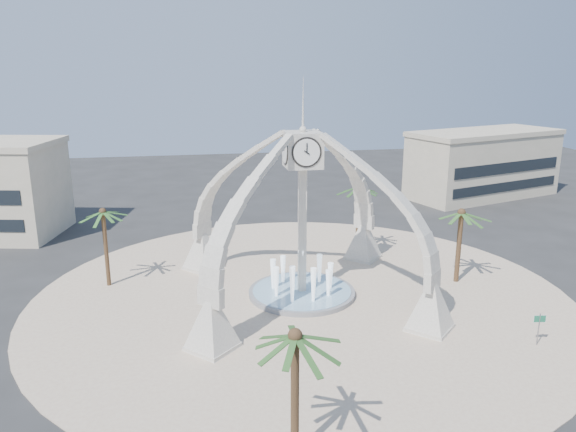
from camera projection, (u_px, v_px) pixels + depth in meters
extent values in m
plane|color=#282828|center=(302.00, 295.00, 42.31)|extent=(140.00, 140.00, 0.00)
cylinder|color=beige|center=(302.00, 295.00, 42.31)|extent=(40.00, 40.00, 0.06)
cube|color=silver|center=(302.00, 233.00, 41.03)|extent=(0.55, 0.55, 9.80)
cube|color=silver|center=(303.00, 150.00, 39.41)|extent=(2.50, 2.50, 2.50)
cone|color=silver|center=(303.00, 103.00, 38.56)|extent=(0.20, 0.20, 4.00)
cylinder|color=white|center=(307.00, 152.00, 38.19)|extent=(1.84, 0.04, 1.84)
pyramid|color=silver|center=(363.00, 242.00, 49.84)|extent=(3.80, 3.80, 3.20)
pyramid|color=silver|center=(203.00, 251.00, 47.36)|extent=(3.80, 3.80, 3.20)
pyramid|color=silver|center=(212.00, 325.00, 33.94)|extent=(3.80, 3.80, 3.20)
pyramid|color=silver|center=(431.00, 307.00, 36.43)|extent=(3.80, 3.80, 3.20)
cylinder|color=gray|center=(302.00, 293.00, 42.26)|extent=(8.00, 8.00, 0.40)
cylinder|color=#89B2CC|center=(302.00, 290.00, 42.20)|extent=(7.40, 7.40, 0.04)
cone|color=white|center=(302.00, 270.00, 41.78)|extent=(0.60, 0.60, 3.20)
cube|color=beige|center=(483.00, 166.00, 73.10)|extent=(21.49, 13.79, 8.00)
cube|color=beige|center=(486.00, 133.00, 71.97)|extent=(21.87, 14.17, 0.60)
cylinder|color=brown|center=(459.00, 247.00, 44.16)|extent=(0.38, 0.38, 5.86)
cylinder|color=brown|center=(106.00, 249.00, 43.35)|extent=(0.33, 0.33, 6.15)
cylinder|color=brown|center=(358.00, 220.00, 50.82)|extent=(0.37, 0.37, 6.41)
cylinder|color=brown|center=(295.00, 397.00, 24.17)|extent=(0.37, 0.37, 6.04)
cylinder|color=slate|center=(538.00, 330.00, 34.50)|extent=(0.07, 0.07, 2.15)
cube|color=#196546|center=(540.00, 319.00, 34.30)|extent=(0.73, 0.13, 0.43)
cube|color=white|center=(540.00, 319.00, 34.30)|extent=(0.79, 0.12, 0.49)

